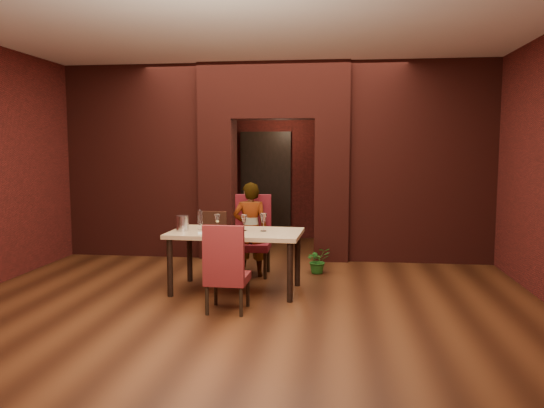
{
  "coord_description": "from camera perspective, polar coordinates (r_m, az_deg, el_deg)",
  "views": [
    {
      "loc": [
        1.03,
        -6.71,
        1.82
      ],
      "look_at": [
        0.21,
        0.0,
        1.11
      ],
      "focal_mm": 35.0,
      "sensor_mm": 36.0,
      "label": 1
    }
  ],
  "objects": [
    {
      "name": "person_seated",
      "position": [
        7.56,
        -2.33,
        -2.75
      ],
      "size": [
        0.53,
        0.38,
        1.35
      ],
      "primitive_type": "imported",
      "rotation": [
        0.0,
        0.0,
        3.26
      ],
      "color": "white",
      "rests_on": "ground"
    },
    {
      "name": "chair_near",
      "position": [
        5.99,
        -4.79,
        -6.8
      ],
      "size": [
        0.47,
        0.47,
        1.0
      ],
      "primitive_type": "cube",
      "rotation": [
        0.0,
        0.0,
        3.11
      ],
      "color": "maroon",
      "rests_on": "ground"
    },
    {
      "name": "tasting_sheet",
      "position": [
        6.63,
        -6.81,
        -3.11
      ],
      "size": [
        0.31,
        0.26,
        0.0
      ],
      "primitive_type": "cube",
      "rotation": [
        0.0,
        0.0,
        0.29
      ],
      "color": "silver",
      "rests_on": "dining_table"
    },
    {
      "name": "dining_table",
      "position": [
        6.83,
        -3.89,
        -6.16
      ],
      "size": [
        1.7,
        1.0,
        0.78
      ],
      "primitive_type": "cube",
      "rotation": [
        0.0,
        0.0,
        -0.04
      ],
      "color": "tan",
      "rests_on": "ground"
    },
    {
      "name": "floor",
      "position": [
        7.03,
        -1.7,
        -9.04
      ],
      "size": [
        8.0,
        8.0,
        0.0
      ],
      "primitive_type": "plane",
      "color": "#4B2512",
      "rests_on": "ground"
    },
    {
      "name": "wall_front",
      "position": [
        2.91,
        -13.74,
        1.41
      ],
      "size": [
        7.0,
        0.04,
        3.2
      ],
      "primitive_type": "cube",
      "color": "maroon",
      "rests_on": "ground"
    },
    {
      "name": "wall_left",
      "position": [
        8.1,
        -27.08,
        3.76
      ],
      "size": [
        0.04,
        8.0,
        3.2
      ],
      "primitive_type": "cube",
      "color": "maroon",
      "rests_on": "ground"
    },
    {
      "name": "pillar_right",
      "position": [
        8.74,
        6.44,
        1.54
      ],
      "size": [
        0.55,
        0.55,
        2.3
      ],
      "primitive_type": "cube",
      "color": "maroon",
      "rests_on": "ground"
    },
    {
      "name": "wing_wall_right",
      "position": [
        8.82,
        15.72,
        4.32
      ],
      "size": [
        2.28,
        0.35,
        3.2
      ],
      "primitive_type": "cube",
      "color": "maroon",
      "rests_on": "ground"
    },
    {
      "name": "wine_glass_c",
      "position": [
        6.72,
        -0.93,
        -1.99
      ],
      "size": [
        0.09,
        0.09,
        0.23
      ],
      "primitive_type": null,
      "color": "white",
      "rests_on": "dining_table"
    },
    {
      "name": "pillar_left",
      "position": [
        8.96,
        -5.81,
        1.65
      ],
      "size": [
        0.55,
        0.55,
        2.3
      ],
      "primitive_type": "cube",
      "color": "maroon",
      "rests_on": "ground"
    },
    {
      "name": "potted_plant",
      "position": [
        7.83,
        4.96,
        -6.05
      ],
      "size": [
        0.44,
        0.42,
        0.38
      ],
      "primitive_type": "imported",
      "rotation": [
        0.0,
        0.0,
        0.45
      ],
      "color": "#21681E",
      "rests_on": "ground"
    },
    {
      "name": "rear_door",
      "position": [
        10.77,
        -0.66,
        1.88
      ],
      "size": [
        0.9,
        0.08,
        2.1
      ],
      "primitive_type": "cube",
      "color": "black",
      "rests_on": "ground"
    },
    {
      "name": "lintel",
      "position": [
        8.82,
        0.25,
        12.02
      ],
      "size": [
        2.45,
        0.55,
        0.9
      ],
      "primitive_type": "cube",
      "color": "maroon",
      "rests_on": "ground"
    },
    {
      "name": "ceiling",
      "position": [
        6.93,
        -1.78,
        17.45
      ],
      "size": [
        7.0,
        8.0,
        0.04
      ],
      "primitive_type": "cube",
      "color": "silver",
      "rests_on": "ground"
    },
    {
      "name": "wall_right",
      "position": [
        7.16,
        27.23,
        3.54
      ],
      "size": [
        0.04,
        8.0,
        3.2
      ],
      "primitive_type": "cube",
      "color": "maroon",
      "rests_on": "ground"
    },
    {
      "name": "wall_back",
      "position": [
        10.76,
        1.49,
        4.8
      ],
      "size": [
        7.0,
        0.04,
        3.2
      ],
      "primitive_type": "cube",
      "color": "maroon",
      "rests_on": "ground"
    },
    {
      "name": "vent_panel",
      "position": [
        8.74,
        -6.19,
        -2.42
      ],
      "size": [
        0.4,
        0.03,
        0.5
      ],
      "primitive_type": "cube",
      "color": "#A14B2E",
      "rests_on": "ground"
    },
    {
      "name": "wine_bucket",
      "position": [
        6.84,
        -9.61,
        -2.06
      ],
      "size": [
        0.16,
        0.16,
        0.2
      ],
      "primitive_type": "cylinder",
      "color": "silver",
      "rests_on": "dining_table"
    },
    {
      "name": "rear_door_frame",
      "position": [
        10.74,
        -0.69,
        1.86
      ],
      "size": [
        1.02,
        0.04,
        2.22
      ],
      "primitive_type": "cube",
      "color": "black",
      "rests_on": "ground"
    },
    {
      "name": "water_bottle",
      "position": [
        6.92,
        -7.74,
        -1.65
      ],
      "size": [
        0.06,
        0.06,
        0.27
      ],
      "primitive_type": "cylinder",
      "color": "white",
      "rests_on": "dining_table"
    },
    {
      "name": "wine_glass_a",
      "position": [
        6.92,
        -5.9,
        -1.91
      ],
      "size": [
        0.08,
        0.08,
        0.2
      ],
      "primitive_type": null,
      "color": "silver",
      "rests_on": "dining_table"
    },
    {
      "name": "wine_glass_b",
      "position": [
        6.77,
        -3.02,
        -2.02
      ],
      "size": [
        0.08,
        0.08,
        0.21
      ],
      "primitive_type": null,
      "color": "silver",
      "rests_on": "dining_table"
    },
    {
      "name": "wing_wall_left",
      "position": [
        9.35,
        -14.33,
        4.44
      ],
      "size": [
        2.28,
        0.35,
        3.2
      ],
      "primitive_type": "cube",
      "color": "maroon",
      "rests_on": "ground"
    },
    {
      "name": "chair_far",
      "position": [
        7.62,
        -2.22,
        -3.43
      ],
      "size": [
        0.54,
        0.54,
        1.15
      ],
      "primitive_type": "cube",
      "rotation": [
        0.0,
        0.0,
        0.02
      ],
      "color": "maroon",
      "rests_on": "ground"
    }
  ]
}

